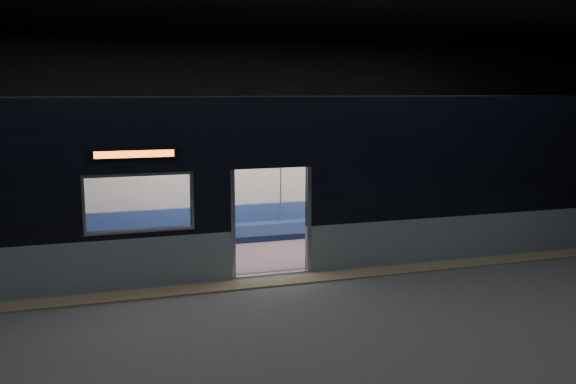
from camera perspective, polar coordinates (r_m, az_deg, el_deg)
name	(u,v)px	position (r m, az deg, el deg)	size (l,w,h in m)	color
station_floor	(288,292)	(10.77, -0.03, -9.33)	(24.00, 14.00, 0.01)	#47494C
station_envelope	(288,78)	(10.19, -0.03, 10.60)	(24.00, 14.00, 5.00)	black
tactile_strip	(279,281)	(11.26, -0.87, -8.37)	(22.80, 0.50, 0.03)	#8C7F59
metro_car	(252,169)	(12.75, -3.42, 2.16)	(18.00, 3.04, 3.35)	gray
passenger	(342,202)	(14.61, 5.11, -0.97)	(0.47, 0.76, 1.44)	black
handbag	(347,210)	(14.43, 5.58, -1.67)	(0.27, 0.23, 0.13)	black
transit_map	(430,169)	(15.90, 13.19, 2.10)	(1.06, 0.03, 0.69)	white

